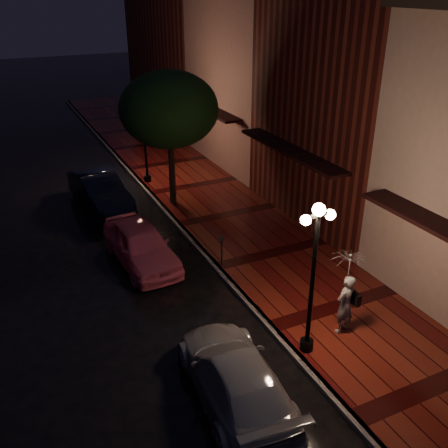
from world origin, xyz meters
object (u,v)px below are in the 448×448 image
pink_car (141,245)px  street_tree (169,112)px  navy_car (100,191)px  streetlamp_near (313,272)px  streetlamp_far (144,133)px  parking_meter (222,248)px  silver_car (235,378)px  woman_with_umbrella (348,281)px

pink_car → street_tree: bearing=53.4°
street_tree → navy_car: 4.74m
streetlamp_near → street_tree: (0.26, 10.99, 1.64)m
streetlamp_near → streetlamp_far: bearing=90.0°
parking_meter → navy_car: bearing=119.0°
silver_car → woman_with_umbrella: (3.86, 0.88, 1.14)m
street_tree → pink_car: (-2.83, -4.37, -3.50)m
streetlamp_far → navy_car: streetlamp_far is taller
streetlamp_near → woman_with_umbrella: bearing=9.8°
street_tree → silver_car: (-2.74, -11.64, -3.57)m
pink_car → silver_car: size_ratio=0.93×
navy_car → woman_with_umbrella: woman_with_umbrella is taller
street_tree → parking_meter: size_ratio=4.82×
silver_car → parking_meter: silver_car is taller
silver_car → woman_with_umbrella: bearing=-161.8°
streetlamp_near → woman_with_umbrella: 1.60m
woman_with_umbrella → parking_meter: (-1.58, 4.70, -0.94)m
pink_car → woman_with_umbrella: size_ratio=1.72×
silver_car → parking_meter: bearing=-106.9°
silver_car → streetlamp_near: bearing=-160.1°
streetlamp_near → woman_with_umbrella: (1.38, 0.24, -0.78)m
street_tree → parking_meter: (-0.46, -6.06, -3.37)m
woman_with_umbrella → pink_car: bearing=-72.9°
streetlamp_far → woman_with_umbrella: bearing=-84.3°
woman_with_umbrella → street_tree: bearing=-98.7°
streetlamp_far → street_tree: bearing=-85.1°
streetlamp_far → pink_car: bearing=-109.2°
pink_car → woman_with_umbrella: bearing=-61.9°
street_tree → woman_with_umbrella: size_ratio=2.30×
streetlamp_far → woman_with_umbrella: size_ratio=1.71×
streetlamp_near → navy_car: streetlamp_near is taller
streetlamp_near → pink_car: (-2.57, 6.62, -1.86)m
streetlamp_far → parking_meter: size_ratio=3.58×
streetlamp_far → silver_car: (-2.48, -14.65, -1.92)m
pink_car → streetlamp_near: bearing=-72.4°
pink_car → parking_meter: size_ratio=3.61×
streetlamp_far → parking_meter: (-0.20, -9.06, -1.72)m
pink_car → parking_meter: bearing=-39.1°
streetlamp_near → woman_with_umbrella: streetlamp_near is taller
streetlamp_near → pink_car: 7.34m
parking_meter → streetlamp_far: bearing=98.6°
navy_car → woman_with_umbrella: size_ratio=1.85×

